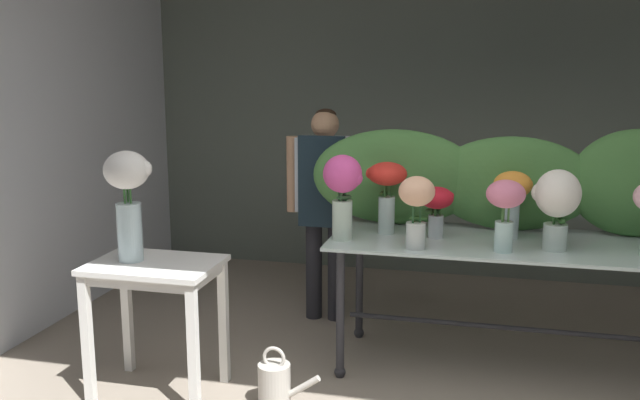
{
  "coord_description": "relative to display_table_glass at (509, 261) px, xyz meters",
  "views": [
    {
      "loc": [
        0.36,
        -2.42,
        1.83
      ],
      "look_at": [
        -0.51,
        1.19,
        1.11
      ],
      "focal_mm": 37.8,
      "sensor_mm": 36.0,
      "label": 1
    }
  ],
  "objects": [
    {
      "name": "vase_peach_hydrangea",
      "position": [
        -0.53,
        -0.3,
        0.39
      ],
      "size": [
        0.21,
        0.21,
        0.42
      ],
      "color": "silver",
      "rests_on": "display_table_glass"
    },
    {
      "name": "vase_rosy_carnations",
      "position": [
        -0.05,
        -0.25,
        0.39
      ],
      "size": [
        0.21,
        0.21,
        0.41
      ],
      "color": "silver",
      "rests_on": "display_table_glass"
    },
    {
      "name": "vase_white_roses_tall",
      "position": [
        -2.07,
        -0.75,
        0.45
      ],
      "size": [
        0.26,
        0.25,
        0.62
      ],
      "color": "silver",
      "rests_on": "side_table_white"
    },
    {
      "name": "vase_scarlet_freesia",
      "position": [
        -0.75,
        0.03,
        0.42
      ],
      "size": [
        0.26,
        0.24,
        0.45
      ],
      "color": "silver",
      "rests_on": "display_table_glass"
    },
    {
      "name": "side_table_white",
      "position": [
        -1.93,
        -0.75,
        -0.04
      ],
      "size": [
        0.71,
        0.51,
        0.77
      ],
      "color": "white",
      "rests_on": "ground"
    },
    {
      "name": "watering_can",
      "position": [
        -1.23,
        -0.75,
        -0.57
      ],
      "size": [
        0.35,
        0.18,
        0.34
      ],
      "color": "#B7B2A8",
      "rests_on": "ground"
    },
    {
      "name": "foliage_backdrop",
      "position": [
        -0.06,
        0.3,
        0.44
      ],
      "size": [
        2.4,
        0.25,
        0.66
      ],
      "color": "#477F3D",
      "rests_on": "display_table_glass"
    },
    {
      "name": "vase_fuchsia_dahlias",
      "position": [
        -0.98,
        -0.19,
        0.44
      ],
      "size": [
        0.24,
        0.23,
        0.51
      ],
      "color": "silver",
      "rests_on": "display_table_glass"
    },
    {
      "name": "wall_left",
      "position": [
        -3.23,
        0.2,
        0.76
      ],
      "size": [
        0.12,
        3.74,
        2.92
      ],
      "primitive_type": "cube",
      "color": "silver",
      "rests_on": "ground"
    },
    {
      "name": "vase_crimson_ranunculus",
      "position": [
        -0.44,
        -0.02,
        0.33
      ],
      "size": [
        0.2,
        0.2,
        0.31
      ],
      "color": "silver",
      "rests_on": "display_table_glass"
    },
    {
      "name": "florist",
      "position": [
        -1.27,
        0.61,
        0.25
      ],
      "size": [
        0.57,
        0.24,
        1.55
      ],
      "color": "#232328",
      "rests_on": "ground"
    },
    {
      "name": "vase_ivory_tulips",
      "position": [
        0.23,
        -0.13,
        0.41
      ],
      "size": [
        0.27,
        0.25,
        0.46
      ],
      "color": "silver",
      "rests_on": "display_table_glass"
    },
    {
      "name": "vase_sunset_lilies",
      "position": [
        0.0,
        0.08,
        0.4
      ],
      "size": [
        0.23,
        0.23,
        0.41
      ],
      "color": "silver",
      "rests_on": "display_table_glass"
    },
    {
      "name": "ground_plane",
      "position": [
        -0.55,
        0.2,
        -0.7
      ],
      "size": [
        7.97,
        7.97,
        0.0
      ],
      "primitive_type": "plane",
      "color": "gray"
    },
    {
      "name": "display_table_glass",
      "position": [
        0.0,
        0.0,
        0.0
      ],
      "size": [
        2.12,
        0.83,
        0.83
      ],
      "color": "silver",
      "rests_on": "ground"
    },
    {
      "name": "wall_back",
      "position": [
        -0.55,
        2.01,
        0.76
      ],
      "size": [
        5.37,
        0.12,
        2.92
      ],
      "primitive_type": "cube",
      "color": "slate",
      "rests_on": "ground"
    }
  ]
}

